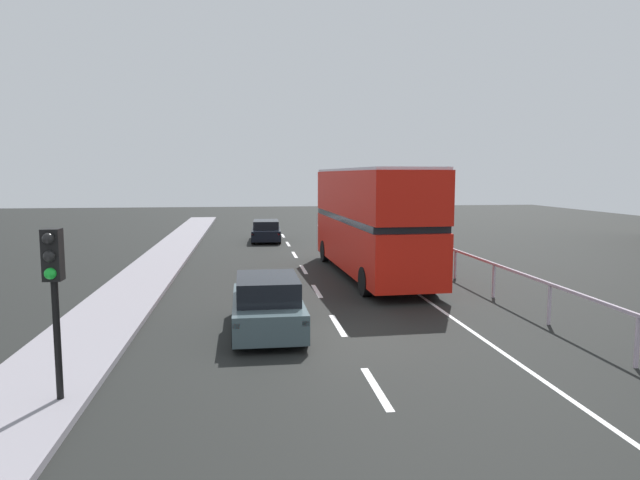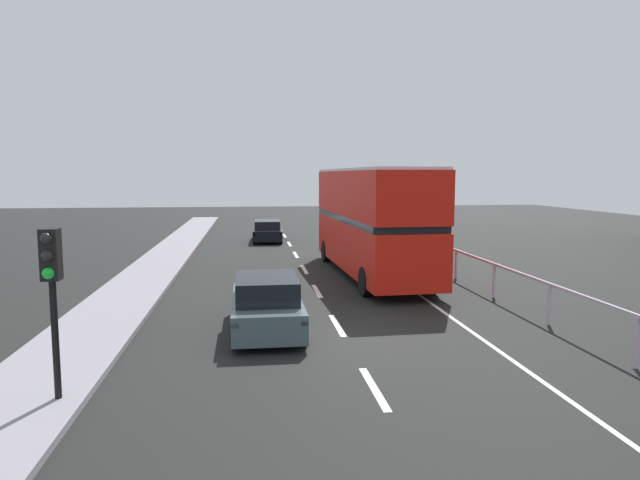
# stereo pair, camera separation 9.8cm
# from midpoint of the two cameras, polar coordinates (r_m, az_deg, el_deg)

# --- Properties ---
(ground_plane) EXTENTS (74.09, 120.00, 0.10)m
(ground_plane) POSITION_cam_midpoint_polar(r_m,az_deg,el_deg) (14.67, 2.20, -9.75)
(ground_plane) COLOR black
(near_sidewalk_kerb) EXTENTS (2.31, 80.00, 0.14)m
(near_sidewalk_kerb) POSITION_cam_midpoint_polar(r_m,az_deg,el_deg) (15.00, -23.17, -9.45)
(near_sidewalk_kerb) COLOR gray
(near_sidewalk_kerb) RESTS_ON ground
(lane_paint_markings) EXTENTS (3.54, 46.00, 0.01)m
(lane_paint_markings) POSITION_cam_midpoint_polar(r_m,az_deg,el_deg) (23.22, 3.68, -3.54)
(lane_paint_markings) COLOR silver
(lane_paint_markings) RESTS_ON ground
(bridge_side_railing) EXTENTS (0.10, 42.00, 1.17)m
(bridge_side_railing) POSITION_cam_midpoint_polar(r_m,az_deg,el_deg) (24.48, 11.99, -0.93)
(bridge_side_railing) COLOR #BCA8B9
(bridge_side_railing) RESTS_ON ground
(double_decker_bus_red) EXTENTS (2.95, 10.87, 4.34)m
(double_decker_bus_red) POSITION_cam_midpoint_polar(r_m,az_deg,el_deg) (22.82, 5.02, 2.15)
(double_decker_bus_red) COLOR red
(double_decker_bus_red) RESTS_ON ground
(hatchback_car_near) EXTENTS (1.84, 4.19, 1.48)m
(hatchback_car_near) POSITION_cam_midpoint_polar(r_m,az_deg,el_deg) (14.86, -5.54, -6.56)
(hatchback_car_near) COLOR #415359
(hatchback_car_near) RESTS_ON ground
(traffic_signal_pole) EXTENTS (0.30, 0.42, 3.02)m
(traffic_signal_pole) POSITION_cam_midpoint_polar(r_m,az_deg,el_deg) (10.76, -25.64, -3.02)
(traffic_signal_pole) COLOR black
(traffic_signal_pole) RESTS_ON near_sidewalk_kerb
(sedan_car_ahead) EXTENTS (1.89, 4.53, 1.31)m
(sedan_car_ahead) POSITION_cam_midpoint_polar(r_m,az_deg,el_deg) (35.08, -5.56, 0.92)
(sedan_car_ahead) COLOR black
(sedan_car_ahead) RESTS_ON ground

